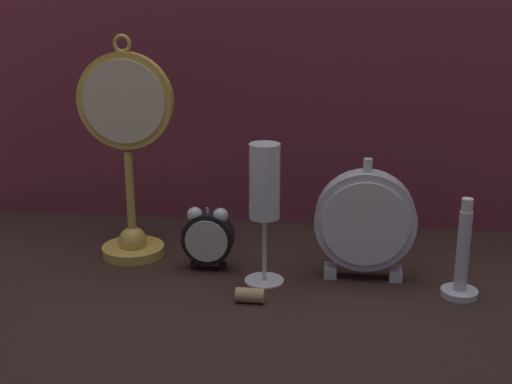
{
  "coord_description": "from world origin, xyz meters",
  "views": [
    {
      "loc": [
        0.13,
        -0.99,
        0.46
      ],
      "look_at": [
        0.0,
        0.08,
        0.13
      ],
      "focal_mm": 50.0,
      "sensor_mm": 36.0,
      "label": 1
    }
  ],
  "objects_px": {
    "mantel_clock_silver": "(365,221)",
    "wine_cork": "(250,295)",
    "pocket_watch_on_stand": "(128,156)",
    "brass_candlestick": "(462,264)",
    "alarm_clock_twin_bell": "(208,236)",
    "champagne_flute": "(265,192)"
  },
  "relations": [
    {
      "from": "champagne_flute",
      "to": "wine_cork",
      "type": "bearing_deg",
      "value": -99.52
    },
    {
      "from": "mantel_clock_silver",
      "to": "wine_cork",
      "type": "distance_m",
      "value": 0.22
    },
    {
      "from": "wine_cork",
      "to": "mantel_clock_silver",
      "type": "bearing_deg",
      "value": 33.11
    },
    {
      "from": "champagne_flute",
      "to": "pocket_watch_on_stand",
      "type": "bearing_deg",
      "value": 160.67
    },
    {
      "from": "alarm_clock_twin_bell",
      "to": "mantel_clock_silver",
      "type": "bearing_deg",
      "value": -1.05
    },
    {
      "from": "mantel_clock_silver",
      "to": "brass_candlestick",
      "type": "xyz_separation_m",
      "value": [
        0.14,
        -0.05,
        -0.04
      ]
    },
    {
      "from": "pocket_watch_on_stand",
      "to": "alarm_clock_twin_bell",
      "type": "xyz_separation_m",
      "value": [
        0.14,
        -0.05,
        -0.12
      ]
    },
    {
      "from": "pocket_watch_on_stand",
      "to": "brass_candlestick",
      "type": "bearing_deg",
      "value": -10.52
    },
    {
      "from": "mantel_clock_silver",
      "to": "wine_cork",
      "type": "relative_size",
      "value": 4.67
    },
    {
      "from": "champagne_flute",
      "to": "brass_candlestick",
      "type": "bearing_deg",
      "value": -3.1
    },
    {
      "from": "pocket_watch_on_stand",
      "to": "wine_cork",
      "type": "relative_size",
      "value": 8.9
    },
    {
      "from": "brass_candlestick",
      "to": "alarm_clock_twin_bell",
      "type": "bearing_deg",
      "value": 172.22
    },
    {
      "from": "mantel_clock_silver",
      "to": "wine_cork",
      "type": "bearing_deg",
      "value": -146.89
    },
    {
      "from": "pocket_watch_on_stand",
      "to": "wine_cork",
      "type": "xyz_separation_m",
      "value": [
        0.22,
        -0.16,
        -0.16
      ]
    },
    {
      "from": "brass_candlestick",
      "to": "wine_cork",
      "type": "height_order",
      "value": "brass_candlestick"
    },
    {
      "from": "mantel_clock_silver",
      "to": "brass_candlestick",
      "type": "bearing_deg",
      "value": -18.95
    },
    {
      "from": "pocket_watch_on_stand",
      "to": "champagne_flute",
      "type": "xyz_separation_m",
      "value": [
        0.24,
        -0.08,
        -0.03
      ]
    },
    {
      "from": "mantel_clock_silver",
      "to": "brass_candlestick",
      "type": "distance_m",
      "value": 0.16
    },
    {
      "from": "wine_cork",
      "to": "brass_candlestick",
      "type": "bearing_deg",
      "value": 10.89
    },
    {
      "from": "champagne_flute",
      "to": "alarm_clock_twin_bell",
      "type": "bearing_deg",
      "value": 158.63
    },
    {
      "from": "pocket_watch_on_stand",
      "to": "brass_candlestick",
      "type": "distance_m",
      "value": 0.56
    },
    {
      "from": "brass_candlestick",
      "to": "champagne_flute",
      "type": "bearing_deg",
      "value": 176.9
    }
  ]
}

